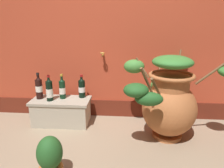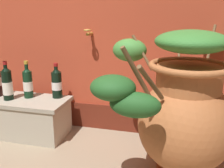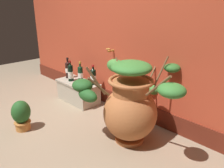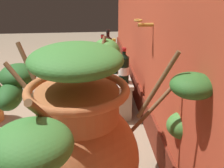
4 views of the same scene
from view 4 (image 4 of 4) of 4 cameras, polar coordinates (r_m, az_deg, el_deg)
terracotta_urn at (r=1.38m, az=-6.11°, el=-10.47°), size 1.09×1.05×0.87m
stone_ledge at (r=2.57m, az=-0.71°, el=-0.59°), size 0.68×0.34×0.30m
wine_bottle_left at (r=2.58m, az=-1.79°, el=5.72°), size 0.08×0.08×0.30m
wine_bottle_middle at (r=2.72m, az=-0.78°, el=6.85°), size 0.08×0.08×0.31m
wine_bottle_right at (r=2.27m, az=2.28°, el=3.23°), size 0.08×0.08×0.27m
wine_bottle_back at (r=2.47m, az=0.35°, el=4.88°), size 0.07×0.07×0.29m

